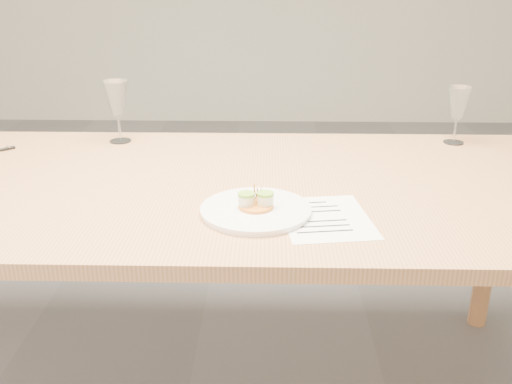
{
  "coord_description": "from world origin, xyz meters",
  "views": [
    {
      "loc": [
        0.26,
        -1.54,
        1.34
      ],
      "look_at": [
        0.23,
        -0.21,
        0.8
      ],
      "focal_mm": 40.0,
      "sensor_mm": 36.0,
      "label": 1
    }
  ],
  "objects_px": {
    "recipe_sheet": "(325,218)",
    "dining_table": "(179,202)",
    "wine_glass_2": "(459,104)",
    "wine_glass_1": "(117,99)",
    "dinner_plate": "(256,209)"
  },
  "relations": [
    {
      "from": "dining_table",
      "to": "wine_glass_2",
      "type": "relative_size",
      "value": 12.1
    },
    {
      "from": "dinner_plate",
      "to": "wine_glass_1",
      "type": "height_order",
      "value": "wine_glass_1"
    },
    {
      "from": "dining_table",
      "to": "wine_glass_1",
      "type": "height_order",
      "value": "wine_glass_1"
    },
    {
      "from": "wine_glass_1",
      "to": "wine_glass_2",
      "type": "bearing_deg",
      "value": 0.49
    },
    {
      "from": "wine_glass_1",
      "to": "dining_table",
      "type": "bearing_deg",
      "value": -55.67
    },
    {
      "from": "wine_glass_1",
      "to": "wine_glass_2",
      "type": "xyz_separation_m",
      "value": [
        1.17,
        0.01,
        -0.01
      ]
    },
    {
      "from": "dining_table",
      "to": "wine_glass_1",
      "type": "relative_size",
      "value": 11.17
    },
    {
      "from": "dinner_plate",
      "to": "recipe_sheet",
      "type": "bearing_deg",
      "value": -8.24
    },
    {
      "from": "recipe_sheet",
      "to": "wine_glass_2",
      "type": "bearing_deg",
      "value": 43.82
    },
    {
      "from": "dining_table",
      "to": "dinner_plate",
      "type": "xyz_separation_m",
      "value": [
        0.23,
        -0.23,
        0.08
      ]
    },
    {
      "from": "recipe_sheet",
      "to": "wine_glass_2",
      "type": "distance_m",
      "value": 0.83
    },
    {
      "from": "wine_glass_1",
      "to": "dinner_plate",
      "type": "bearing_deg",
      "value": -51.04
    },
    {
      "from": "recipe_sheet",
      "to": "wine_glass_2",
      "type": "relative_size",
      "value": 1.5
    },
    {
      "from": "recipe_sheet",
      "to": "dining_table",
      "type": "bearing_deg",
      "value": 140.0
    },
    {
      "from": "dining_table",
      "to": "wine_glass_2",
      "type": "height_order",
      "value": "wine_glass_2"
    }
  ]
}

